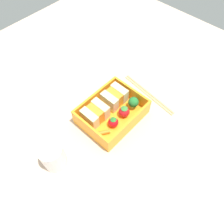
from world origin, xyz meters
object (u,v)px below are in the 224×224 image
(strawberry_far_left, at_px, (113,122))
(drinking_glass, at_px, (53,156))
(chopstick_pair, at_px, (149,94))
(strawberry_left, at_px, (124,112))
(sandwich_left, at_px, (95,114))
(carrot_stick_far_left, at_px, (103,133))
(sandwich_center_left, at_px, (114,97))
(broccoli_floret, at_px, (133,102))
(folded_napkin, at_px, (173,148))

(strawberry_far_left, xyz_separation_m, drinking_glass, (-0.17, 0.04, 0.01))
(chopstick_pair, bearing_deg, strawberry_left, 179.20)
(sandwich_left, distance_m, carrot_stick_far_left, 0.06)
(sandwich_left, xyz_separation_m, sandwich_center_left, (0.08, 0.00, 0.00))
(sandwich_center_left, bearing_deg, drinking_glass, -176.34)
(broccoli_floret, distance_m, chopstick_pair, 0.08)
(sandwich_left, xyz_separation_m, strawberry_left, (0.06, -0.05, -0.01))
(strawberry_left, bearing_deg, sandwich_left, 140.57)
(chopstick_pair, bearing_deg, drinking_glass, 173.60)
(sandwich_left, distance_m, folded_napkin, 0.23)
(carrot_stick_far_left, bearing_deg, broccoli_floret, -1.52)
(strawberry_left, xyz_separation_m, drinking_glass, (-0.22, 0.04, 0.01))
(broccoli_floret, bearing_deg, sandwich_center_left, 113.69)
(broccoli_floret, xyz_separation_m, chopstick_pair, (0.08, -0.00, -0.03))
(sandwich_center_left, height_order, strawberry_left, sandwich_center_left)
(sandwich_center_left, distance_m, drinking_glass, 0.24)
(sandwich_center_left, height_order, folded_napkin, sandwich_center_left)
(strawberry_far_left, distance_m, strawberry_left, 0.05)
(strawberry_far_left, relative_size, folded_napkin, 0.30)
(chopstick_pair, bearing_deg, carrot_stick_far_left, 178.97)
(broccoli_floret, xyz_separation_m, drinking_glass, (-0.26, 0.04, 0.00))
(sandwich_center_left, height_order, drinking_glass, drinking_glass)
(sandwich_left, bearing_deg, folded_napkin, -69.87)
(sandwich_left, relative_size, drinking_glass, 0.83)
(carrot_stick_far_left, height_order, strawberry_far_left, strawberry_far_left)
(sandwich_left, height_order, carrot_stick_far_left, sandwich_left)
(sandwich_left, xyz_separation_m, folded_napkin, (0.08, -0.21, -0.03))
(strawberry_far_left, distance_m, drinking_glass, 0.18)
(carrot_stick_far_left, bearing_deg, folded_napkin, -58.28)
(sandwich_left, height_order, sandwich_center_left, same)
(drinking_glass, bearing_deg, broccoli_floret, -8.22)
(sandwich_left, height_order, broccoli_floret, sandwich_left)
(broccoli_floret, xyz_separation_m, folded_napkin, (-0.02, -0.16, -0.03))
(sandwich_left, distance_m, strawberry_left, 0.08)
(sandwich_left, distance_m, chopstick_pair, 0.19)
(carrot_stick_far_left, bearing_deg, strawberry_far_left, -3.80)
(carrot_stick_far_left, distance_m, strawberry_far_left, 0.04)
(strawberry_far_left, relative_size, broccoli_floret, 0.88)
(chopstick_pair, bearing_deg, strawberry_far_left, 179.65)
(sandwich_left, relative_size, folded_napkin, 0.57)
(carrot_stick_far_left, height_order, strawberry_left, strawberry_left)
(strawberry_left, bearing_deg, broccoli_floret, -1.90)
(drinking_glass, bearing_deg, strawberry_left, -9.33)
(sandwich_left, bearing_deg, carrot_stick_far_left, -114.79)
(drinking_glass, bearing_deg, sandwich_center_left, 3.66)
(sandwich_left, xyz_separation_m, chopstick_pair, (0.18, -0.05, -0.03))
(carrot_stick_far_left, bearing_deg, strawberry_left, -1.34)
(sandwich_left, bearing_deg, strawberry_far_left, -71.88)
(carrot_stick_far_left, distance_m, folded_napkin, 0.19)
(chopstick_pair, height_order, drinking_glass, drinking_glass)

